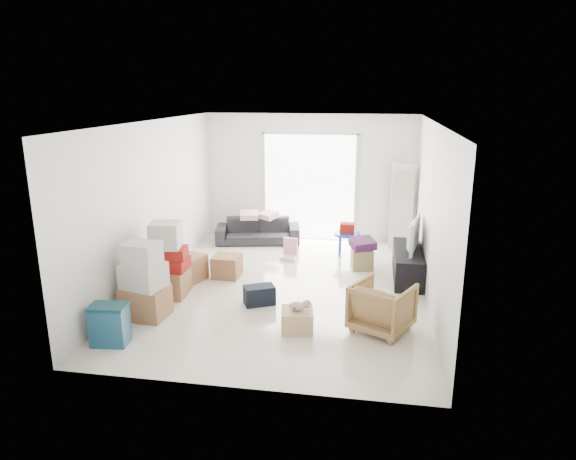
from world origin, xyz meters
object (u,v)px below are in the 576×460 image
at_px(sofa, 258,227).
at_px(ottoman, 362,259).
at_px(wood_crate, 297,320).
at_px(television, 408,246).
at_px(storage_bins, 110,324).
at_px(tv_console, 407,264).
at_px(armchair, 382,305).
at_px(kids_table, 347,232).
at_px(ac_tower, 402,206).

relative_size(sofa, ottoman, 4.75).
bearing_deg(wood_crate, television, 55.46).
distance_m(storage_bins, wood_crate, 2.45).
height_order(tv_console, armchair, armchair).
distance_m(kids_table, wood_crate, 3.47).
bearing_deg(storage_bins, tv_console, 38.55).
relative_size(ottoman, kids_table, 0.57).
relative_size(tv_console, armchair, 2.07).
height_order(television, wood_crate, television).
relative_size(sofa, wood_crate, 4.12).
height_order(sofa, kids_table, sofa).
bearing_deg(tv_console, wood_crate, -124.54).
height_order(tv_console, television, television).
distance_m(ac_tower, sofa, 3.04).
height_order(armchair, kids_table, armchair).
bearing_deg(sofa, television, -39.65).
relative_size(television, ottoman, 2.55).
xyz_separation_m(ac_tower, armchair, (-0.40, -3.96, -0.50)).
bearing_deg(ac_tower, armchair, -95.84).
relative_size(television, kids_table, 1.45).
bearing_deg(television, ac_tower, 12.63).
distance_m(storage_bins, kids_table, 5.06).
height_order(armchair, ottoman, armchair).
bearing_deg(armchair, storage_bins, 42.88).
bearing_deg(kids_table, ottoman, -66.68).
bearing_deg(armchair, sofa, -28.68).
bearing_deg(television, kids_table, 56.14).
bearing_deg(sofa, armchair, -66.66).
bearing_deg(tv_console, sofa, 151.22).
height_order(ac_tower, tv_console, ac_tower).
relative_size(sofa, armchair, 2.38).
relative_size(ac_tower, tv_console, 1.14).
xyz_separation_m(television, ottoman, (-0.79, 0.36, -0.39)).
distance_m(ac_tower, kids_table, 1.34).
bearing_deg(ottoman, ac_tower, 63.16).
height_order(ac_tower, armchair, ac_tower).
height_order(sofa, armchair, armchair).
distance_m(television, kids_table, 1.58).
height_order(ottoman, kids_table, kids_table).
height_order(ac_tower, ottoman, ac_tower).
bearing_deg(television, tv_console, 0.00).
bearing_deg(tv_console, storage_bins, -141.45).
xyz_separation_m(armchair, storage_bins, (-3.45, -0.97, -0.10)).
bearing_deg(ottoman, storage_bins, -131.89).
relative_size(armchair, ottoman, 2.00).
xyz_separation_m(storage_bins, kids_table, (2.79, 4.22, 0.20)).
bearing_deg(television, ottoman, 76.62).
relative_size(television, storage_bins, 1.76).
bearing_deg(armchair, tv_console, -74.92).
height_order(television, armchair, armchair).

